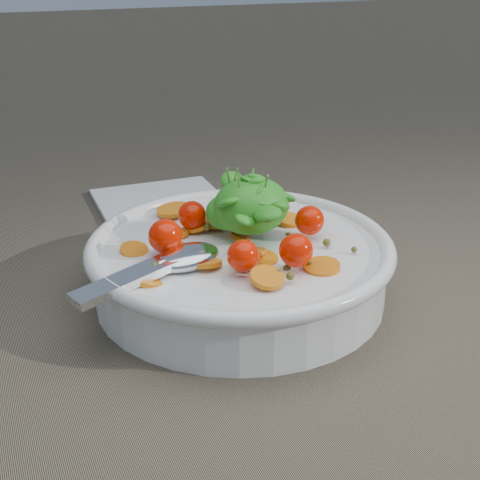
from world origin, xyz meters
name	(u,v)px	position (x,y,z in m)	size (l,w,h in m)	color
ground	(241,285)	(0.00, 0.00, 0.00)	(6.00, 6.00, 0.00)	#776A55
bowl	(240,263)	(-0.01, -0.02, 0.03)	(0.29, 0.27, 0.12)	white
napkin	(161,201)	(-0.01, 0.24, 0.00)	(0.15, 0.13, 0.01)	white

